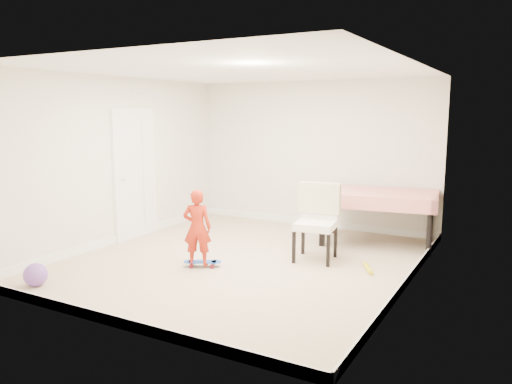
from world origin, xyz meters
The scene contains 17 objects.
ground centered at (0.00, 0.00, 0.00)m, with size 5.00×5.00×0.00m, color tan.
ceiling centered at (0.00, 0.00, 2.58)m, with size 4.50×5.00×0.04m, color white.
wall_back centered at (0.00, 2.48, 1.30)m, with size 4.50×0.04×2.60m, color silver.
wall_front centered at (0.00, -2.48, 1.30)m, with size 4.50×0.04×2.60m, color silver.
wall_left centered at (-2.23, 0.00, 1.30)m, with size 0.04×5.00×2.60m, color silver.
wall_right centered at (2.23, 0.00, 1.30)m, with size 0.04×5.00×2.60m, color silver.
door centered at (-2.22, 0.30, 1.02)m, with size 0.10×0.94×2.11m, color white.
baseboard_back centered at (0.00, 2.49, 0.06)m, with size 4.50×0.02×0.12m, color white.
baseboard_front centered at (0.00, -2.49, 0.06)m, with size 4.50×0.02×0.12m, color white.
baseboard_left centered at (-2.24, 0.00, 0.06)m, with size 0.02×5.00×0.12m, color white.
baseboard_right centered at (2.24, 0.00, 0.06)m, with size 0.02×5.00×0.12m, color white.
dining_table centered at (1.39, 1.83, 0.42)m, with size 1.76×1.10×0.83m, color red, non-canonical shape.
dining_chair centered at (0.88, 0.50, 0.53)m, with size 0.58×0.66×1.07m, color beige, non-canonical shape.
skateboard centered at (-0.33, -0.51, 0.04)m, with size 0.51×0.19×0.08m, color blue, non-canonical shape.
child centered at (-0.36, -0.57, 0.51)m, with size 0.37×0.24×1.02m, color #B72612.
balloon centered at (-1.63, -2.10, 0.14)m, with size 0.28×0.28×0.28m, color #7246A8.
foam_toy centered at (1.67, 0.40, 0.03)m, with size 0.06×0.06×0.40m, color yellow.
Camera 1 is at (3.42, -5.81, 2.05)m, focal length 35.00 mm.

